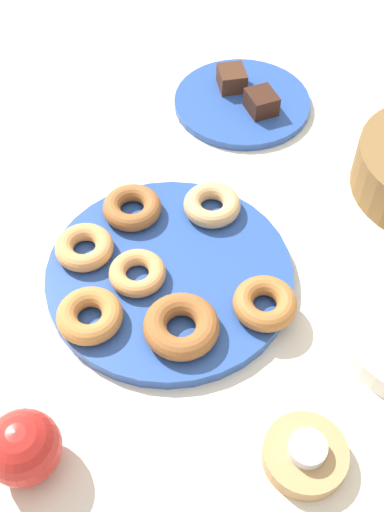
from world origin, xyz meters
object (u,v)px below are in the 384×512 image
at_px(brownie_far, 261,102).
at_px(candle_holder, 305,455).
at_px(donut_5, 90,316).
at_px(tealight, 307,449).
at_px(donut_plate, 170,274).
at_px(donut_1, 265,303).
at_px(donut_4, 137,273).
at_px(donut_0, 212,205).
at_px(cake_plate, 242,102).
at_px(donut_6, 132,208).
at_px(brownie_near, 232,78).
at_px(apple, 24,448).
at_px(donut_2, 181,326).
at_px(donut_3, 84,247).

xyz_separation_m(brownie_far, candle_holder, (0.58, 0.01, -0.02)).
relative_size(donut_5, tealight, 1.97).
distance_m(brownie_far, candle_holder, 0.58).
relative_size(donut_plate, donut_1, 4.04).
relative_size(donut_4, brownie_far, 1.50).
height_order(donut_0, cake_plate, donut_0).
distance_m(donut_plate, donut_6, 0.12).
xyz_separation_m(brownie_near, candle_holder, (0.65, 0.05, -0.02)).
height_order(donut_5, apple, apple).
height_order(donut_plate, donut_2, donut_2).
relative_size(donut_1, donut_4, 1.09).
relative_size(donut_plate, cake_plate, 1.43).
height_order(donut_2, apple, apple).
bearing_deg(tealight, donut_3, -136.17).
relative_size(donut_plate, donut_4, 4.40).
distance_m(donut_4, brownie_near, 0.43).
bearing_deg(candle_holder, donut_1, -170.35).
distance_m(donut_1, donut_3, 0.25).
bearing_deg(donut_4, donut_1, 73.15).
xyz_separation_m(donut_4, donut_5, (0.07, -0.06, 0.00)).
xyz_separation_m(donut_2, donut_4, (-0.08, -0.06, -0.00)).
distance_m(donut_5, tealight, 0.30).
bearing_deg(donut_3, donut_1, 68.74).
xyz_separation_m(donut_2, cake_plate, (-0.46, 0.10, -0.03)).
height_order(candle_holder, tealight, tealight).
bearing_deg(tealight, cake_plate, -176.58).
height_order(brownie_near, apple, apple).
height_order(cake_plate, brownie_near, brownie_near).
relative_size(donut_0, donut_3, 1.03).
bearing_deg(tealight, donut_1, -170.35).
distance_m(donut_2, candle_holder, 0.21).
bearing_deg(brownie_far, donut_6, -40.30).
bearing_deg(tealight, candle_holder, 0.00).
distance_m(brownie_near, apple, 0.70).
xyz_separation_m(brownie_near, brownie_far, (0.06, 0.05, 0.00)).
xyz_separation_m(donut_1, brownie_far, (-0.40, 0.02, -0.00)).
bearing_deg(brownie_near, donut_6, -27.20).
height_order(donut_1, brownie_near, brownie_near).
relative_size(donut_6, brownie_near, 1.67).
distance_m(donut_3, donut_4, 0.08).
distance_m(donut_0, donut_6, 0.11).
distance_m(donut_2, donut_5, 0.11).
height_order(donut_4, apple, apple).
bearing_deg(donut_plate, cake_plate, 162.33).
distance_m(donut_1, donut_5, 0.22).
bearing_deg(donut_2, donut_plate, -170.18).
bearing_deg(apple, donut_6, 165.07).
relative_size(donut_1, brownie_far, 1.64).
bearing_deg(apple, candle_holder, 90.41).
relative_size(donut_2, apple, 1.15).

